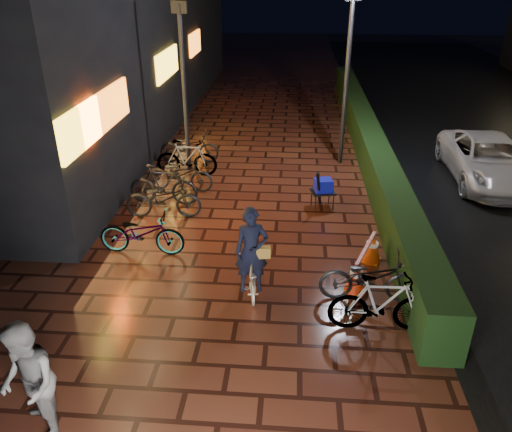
# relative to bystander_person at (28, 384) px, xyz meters

# --- Properties ---
(ground) EXTENTS (80.00, 80.00, 0.00)m
(ground) POSITION_rel_bystander_person_xyz_m (2.33, 3.65, -0.89)
(ground) COLOR #381911
(ground) RESTS_ON ground
(hedge) EXTENTS (0.70, 20.00, 1.00)m
(hedge) POSITION_rel_bystander_person_xyz_m (5.63, 11.65, -0.39)
(hedge) COLOR black
(hedge) RESTS_ON ground
(bystander_person) EXTENTS (1.05, 1.09, 1.78)m
(bystander_person) POSITION_rel_bystander_person_xyz_m (0.00, 0.00, 0.00)
(bystander_person) COLOR slate
(bystander_person) RESTS_ON ground
(van) EXTENTS (2.17, 4.54, 1.25)m
(van) POSITION_rel_bystander_person_xyz_m (8.78, 9.43, -0.26)
(van) COLOR silver
(van) RESTS_ON ground
(lamp_post_hedge) EXTENTS (0.48, 0.23, 5.04)m
(lamp_post_hedge) POSITION_rel_bystander_person_xyz_m (4.70, 10.58, 1.88)
(lamp_post_hedge) COLOR black
(lamp_post_hedge) RESTS_ON ground
(lamp_post_sf) EXTENTS (0.45, 0.16, 4.74)m
(lamp_post_sf) POSITION_rel_bystander_person_xyz_m (0.07, 9.69, 1.72)
(lamp_post_sf) COLOR black
(lamp_post_sf) RESTS_ON ground
(cyclist) EXTENTS (0.68, 1.30, 1.79)m
(cyclist) POSITION_rel_bystander_person_xyz_m (2.52, 3.41, -0.22)
(cyclist) COLOR silver
(cyclist) RESTS_ON ground
(traffic_barrier) EXTENTS (0.90, 1.61, 0.66)m
(traffic_barrier) POSITION_rel_bystander_person_xyz_m (4.71, 4.18, -0.56)
(traffic_barrier) COLOR #FF330D
(traffic_barrier) RESTS_ON ground
(cart_assembly) EXTENTS (0.69, 0.73, 1.11)m
(cart_assembly) POSITION_rel_bystander_person_xyz_m (4.00, 7.28, -0.32)
(cart_assembly) COLOR black
(cart_assembly) RESTS_ON ground
(parked_bikes_storefront) EXTENTS (2.08, 6.29, 1.08)m
(parked_bikes_storefront) POSITION_rel_bystander_person_xyz_m (0.05, 7.61, -0.39)
(parked_bikes_storefront) COLOR black
(parked_bikes_storefront) RESTS_ON ground
(parked_bikes_hedge) EXTENTS (1.92, 1.44, 1.08)m
(parked_bikes_hedge) POSITION_rel_bystander_person_xyz_m (4.73, 2.97, -0.38)
(parked_bikes_hedge) COLOR black
(parked_bikes_hedge) RESTS_ON ground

